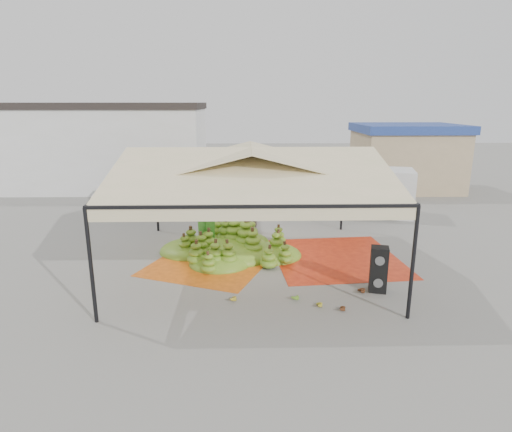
{
  "coord_description": "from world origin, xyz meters",
  "views": [
    {
      "loc": [
        -0.17,
        -13.93,
        5.41
      ],
      "look_at": [
        0.2,
        1.5,
        1.3
      ],
      "focal_mm": 30.0,
      "sensor_mm": 36.0,
      "label": 1
    }
  ],
  "objects_px": {
    "banana_heap": "(232,239)",
    "vendor": "(252,215)",
    "speaker_stack": "(379,269)",
    "truck_left": "(181,184)",
    "truck_right": "(350,185)"
  },
  "relations": [
    {
      "from": "vendor",
      "to": "truck_left",
      "type": "relative_size",
      "value": 0.24
    },
    {
      "from": "speaker_stack",
      "to": "truck_right",
      "type": "xyz_separation_m",
      "value": [
        1.32,
        9.33,
        0.71
      ]
    },
    {
      "from": "banana_heap",
      "to": "truck_right",
      "type": "xyz_separation_m",
      "value": [
        5.69,
        6.03,
        0.81
      ]
    },
    {
      "from": "vendor",
      "to": "truck_left",
      "type": "height_order",
      "value": "truck_left"
    },
    {
      "from": "truck_left",
      "to": "truck_right",
      "type": "distance_m",
      "value": 8.72
    },
    {
      "from": "banana_heap",
      "to": "truck_left",
      "type": "bearing_deg",
      "value": 111.72
    },
    {
      "from": "vendor",
      "to": "banana_heap",
      "type": "bearing_deg",
      "value": 58.89
    },
    {
      "from": "speaker_stack",
      "to": "truck_left",
      "type": "xyz_separation_m",
      "value": [
        -7.3,
        10.65,
        0.59
      ]
    },
    {
      "from": "speaker_stack",
      "to": "truck_left",
      "type": "distance_m",
      "value": 12.92
    },
    {
      "from": "banana_heap",
      "to": "vendor",
      "type": "relative_size",
      "value": 3.63
    },
    {
      "from": "truck_right",
      "to": "vendor",
      "type": "bearing_deg",
      "value": -133.05
    },
    {
      "from": "speaker_stack",
      "to": "vendor",
      "type": "xyz_separation_m",
      "value": [
        -3.61,
        6.13,
        0.07
      ]
    },
    {
      "from": "vendor",
      "to": "speaker_stack",
      "type": "bearing_deg",
      "value": 104.57
    },
    {
      "from": "banana_heap",
      "to": "vendor",
      "type": "bearing_deg",
      "value": 74.82
    },
    {
      "from": "speaker_stack",
      "to": "truck_left",
      "type": "height_order",
      "value": "truck_left"
    }
  ]
}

